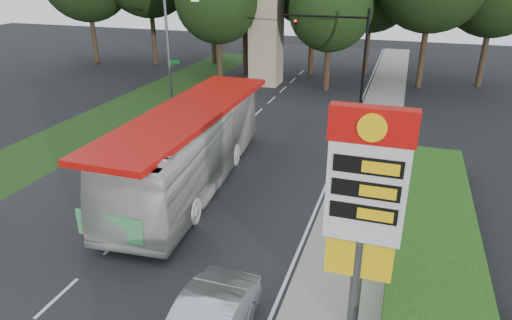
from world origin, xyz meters
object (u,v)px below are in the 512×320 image
(monument, at_px, (266,25))
(transit_bus, at_px, (191,147))
(traffic_signal_mast, at_px, (347,46))
(gas_station_pylon, at_px, (365,198))
(streetlight_signs, at_px, (170,45))

(monument, height_order, transit_bus, monument)
(traffic_signal_mast, relative_size, monument, 0.72)
(gas_station_pylon, bearing_deg, streetlight_signs, 128.96)
(streetlight_signs, xyz_separation_m, monument, (4.99, 7.99, 0.67))
(monument, relative_size, transit_bus, 0.74)
(traffic_signal_mast, xyz_separation_m, streetlight_signs, (-12.67, -1.99, -0.23))
(streetlight_signs, distance_m, transit_bus, 14.76)
(traffic_signal_mast, height_order, monument, monument)
(gas_station_pylon, bearing_deg, traffic_signal_mast, 99.09)
(gas_station_pylon, relative_size, transit_bus, 0.51)
(gas_station_pylon, distance_m, monument, 30.17)
(traffic_signal_mast, distance_m, streetlight_signs, 12.83)
(transit_bus, bearing_deg, gas_station_pylon, -45.85)
(traffic_signal_mast, relative_size, streetlight_signs, 0.90)
(streetlight_signs, relative_size, transit_bus, 0.59)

